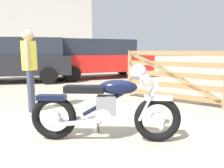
% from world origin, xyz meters
% --- Properties ---
extents(ground_plane, '(80.00, 80.00, 0.00)m').
position_xyz_m(ground_plane, '(0.00, 0.00, 0.00)').
color(ground_plane, tan).
extents(vintage_motorcycle, '(2.00, 0.84, 1.07)m').
position_xyz_m(vintage_motorcycle, '(0.21, -0.23, 0.49)').
color(vintage_motorcycle, black).
rests_on(vintage_motorcycle, ground_plane).
extents(timber_gate, '(1.70, 2.05, 1.60)m').
position_xyz_m(timber_gate, '(2.47, 1.29, 0.70)').
color(timber_gate, olive).
rests_on(timber_gate, ground_plane).
extents(bystander, '(0.30, 0.46, 1.66)m').
position_xyz_m(bystander, '(-0.96, 1.61, 1.02)').
color(bystander, '#383D51').
rests_on(bystander, ground_plane).
extents(silver_sedan_mid, '(4.84, 2.30, 1.74)m').
position_xyz_m(silver_sedan_mid, '(1.58, 6.61, 0.94)').
color(silver_sedan_mid, black).
rests_on(silver_sedan_mid, ground_plane).
extents(dark_sedan_left, '(4.84, 2.30, 1.74)m').
position_xyz_m(dark_sedan_left, '(-1.95, 6.22, 0.94)').
color(dark_sedan_left, black).
rests_on(dark_sedan_left, ground_plane).
extents(red_hatchback_near, '(3.97, 1.97, 1.78)m').
position_xyz_m(red_hatchback_near, '(-2.52, 12.05, 0.92)').
color(red_hatchback_near, black).
rests_on(red_hatchback_near, ground_plane).
extents(industrial_building, '(20.56, 14.30, 20.65)m').
position_xyz_m(industrial_building, '(-5.13, 31.63, 4.92)').
color(industrial_building, beige).
rests_on(industrial_building, ground_plane).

